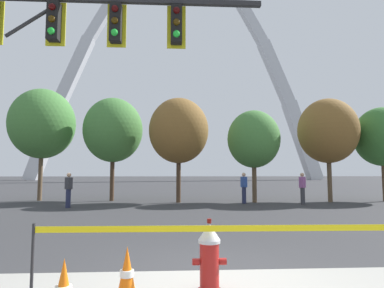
# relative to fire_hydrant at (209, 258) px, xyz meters

# --- Properties ---
(ground_plane) EXTENTS (240.00, 240.00, 0.00)m
(ground_plane) POSITION_rel_fire_hydrant_xyz_m (0.11, 0.64, -0.47)
(ground_plane) COLOR #333335
(fire_hydrant) EXTENTS (0.46, 0.48, 0.99)m
(fire_hydrant) POSITION_rel_fire_hydrant_xyz_m (0.00, 0.00, 0.00)
(fire_hydrant) COLOR #5E0F0D
(fire_hydrant) RESTS_ON ground
(caution_tape_barrier) EXTENTS (4.80, 0.13, 0.97)m
(caution_tape_barrier) POSITION_rel_fire_hydrant_xyz_m (0.11, -0.18, 0.19)
(caution_tape_barrier) COLOR #232326
(caution_tape_barrier) RESTS_ON ground
(traffic_cone_mid_sidewalk) EXTENTS (0.36, 0.36, 0.73)m
(traffic_cone_mid_sidewalk) POSITION_rel_fire_hydrant_xyz_m (-1.04, -0.43, -0.11)
(traffic_cone_mid_sidewalk) COLOR black
(traffic_cone_mid_sidewalk) RESTS_ON ground
(traffic_signal_gantry) EXTENTS (7.82, 0.44, 6.00)m
(traffic_signal_gantry) POSITION_rel_fire_hydrant_xyz_m (-3.66, 2.83, 3.94)
(traffic_signal_gantry) COLOR #232326
(traffic_signal_gantry) RESTS_ON ground
(monument_arch) EXTENTS (61.20, 2.60, 50.38)m
(monument_arch) POSITION_rel_fire_hydrant_xyz_m (0.11, 62.93, 21.86)
(monument_arch) COLOR silver
(monument_arch) RESTS_ON ground
(tree_far_left) EXTENTS (3.70, 3.70, 6.47)m
(tree_far_left) POSITION_rel_fire_hydrant_xyz_m (-8.15, 14.72, 3.96)
(tree_far_left) COLOR brown
(tree_far_left) RESTS_ON ground
(tree_left_mid) EXTENTS (3.37, 3.37, 5.89)m
(tree_left_mid) POSITION_rel_fire_hydrant_xyz_m (-3.99, 14.31, 3.56)
(tree_left_mid) COLOR #473323
(tree_left_mid) RESTS_ON ground
(tree_center_left) EXTENTS (3.23, 3.23, 5.66)m
(tree_center_left) POSITION_rel_fire_hydrant_xyz_m (-0.23, 13.08, 3.40)
(tree_center_left) COLOR #473323
(tree_center_left) RESTS_ON ground
(tree_center_right) EXTENTS (2.85, 2.85, 4.99)m
(tree_center_right) POSITION_rel_fire_hydrant_xyz_m (3.86, 12.92, 2.94)
(tree_center_right) COLOR brown
(tree_center_right) RESTS_ON ground
(tree_right_mid) EXTENTS (3.26, 3.26, 5.70)m
(tree_right_mid) POSITION_rel_fire_hydrant_xyz_m (8.04, 12.94, 3.43)
(tree_right_mid) COLOR brown
(tree_right_mid) RESTS_ON ground
(tree_far_right) EXTENTS (3.02, 3.02, 5.29)m
(tree_far_right) POSITION_rel_fire_hydrant_xyz_m (11.26, 13.12, 3.15)
(tree_far_right) COLOR brown
(tree_far_right) RESTS_ON ground
(pedestrian_walking_left) EXTENTS (0.31, 0.39, 1.59)m
(pedestrian_walking_left) POSITION_rel_fire_hydrant_xyz_m (3.16, 12.36, 0.35)
(pedestrian_walking_left) COLOR #232847
(pedestrian_walking_left) RESTS_ON ground
(pedestrian_standing_center) EXTENTS (0.39, 0.37, 1.59)m
(pedestrian_standing_center) POSITION_rel_fire_hydrant_xyz_m (-5.31, 10.82, 0.35)
(pedestrian_standing_center) COLOR #232847
(pedestrian_standing_center) RESTS_ON ground
(pedestrian_walking_right) EXTENTS (0.39, 0.37, 1.59)m
(pedestrian_walking_right) POSITION_rel_fire_hydrant_xyz_m (5.99, 11.66, 0.35)
(pedestrian_walking_right) COLOR #38383D
(pedestrian_walking_right) RESTS_ON ground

